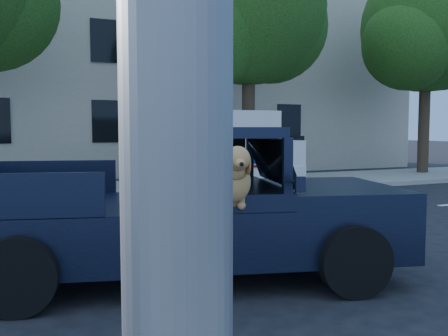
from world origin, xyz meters
name	(u,v)px	position (x,y,z in m)	size (l,w,h in m)	color
ground	(238,279)	(0.00, 0.00, 0.00)	(120.00, 120.00, 0.00)	black
far_sidewalk	(104,191)	(0.00, 9.20, 0.07)	(60.00, 4.00, 0.15)	gray
lane_stripes	(254,221)	(2.00, 3.40, 0.01)	(21.60, 0.14, 0.01)	silver
street_tree_mid	(249,16)	(5.03, 9.62, 5.71)	(6.00, 5.20, 8.60)	#332619
street_tree_right	(427,34)	(13.03, 9.62, 5.71)	(6.00, 5.20, 8.60)	#332619
building_main	(139,71)	(3.00, 16.50, 4.50)	(26.00, 6.00, 9.00)	beige
pickup_truck	(180,228)	(-0.67, 0.33, 0.66)	(5.77, 3.47, 1.94)	black
mail_truck	(219,159)	(3.01, 7.54, 1.06)	(4.44, 2.29, 2.42)	silver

